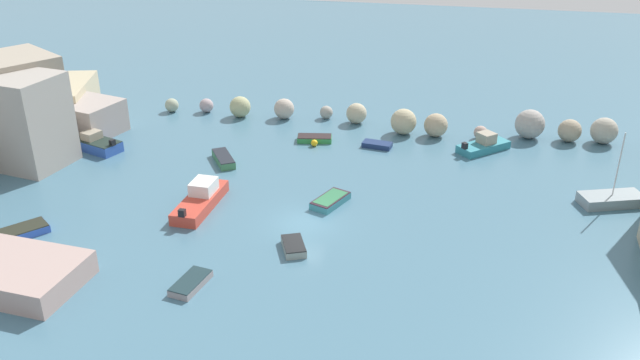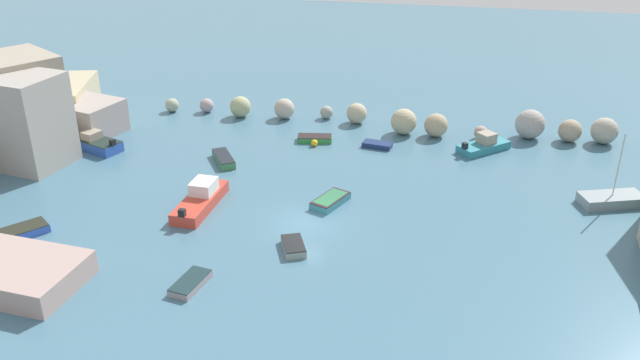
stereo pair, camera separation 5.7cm
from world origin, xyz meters
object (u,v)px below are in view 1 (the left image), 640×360
Objects in this scene: stone_dock at (14,273)px; moored_boat_10 at (16,233)px; moored_boat_4 at (484,145)px; moored_boat_5 at (611,199)px; moored_boat_9 at (330,200)px; moored_boat_6 at (294,246)px; moored_boat_3 at (377,145)px; moored_boat_1 at (315,138)px; moored_boat_2 at (224,159)px; channel_buoy at (314,143)px; moored_boat_7 at (201,199)px; moored_boat_8 at (97,144)px; moored_boat_0 at (191,283)px.

moored_boat_10 is (-3.29, 4.68, -0.46)m from stone_dock.
moored_boat_4 is at bearing -16.14° from moored_boat_10.
moored_boat_5 reaches higher than moored_boat_9.
moored_boat_6 is (-20.56, -10.93, -0.14)m from moored_boat_5.
moored_boat_6 is at bearing 89.21° from moored_boat_3.
moored_boat_2 is (-6.21, -6.08, 0.06)m from moored_boat_1.
channel_buoy is 17.07m from moored_boat_6.
moored_boat_7 is at bearing 59.91° from moored_boat_3.
stone_dock is 13.28m from moored_boat_7.
moored_boat_9 is at bearing 172.35° from moored_boat_5.
moored_boat_3 is 9.00m from moored_boat_4.
moored_boat_1 reaches higher than moored_boat_3.
moored_boat_6 is at bearing -117.12° from moored_boat_7.
moored_boat_2 is 7.74m from moored_boat_7.
moored_boat_3 is at bearing -167.14° from moored_boat_9.
moored_boat_8 is (-5.58, 19.13, -0.17)m from stone_dock.
moored_boat_6 reaches higher than moored_boat_1.
moored_boat_10 is (-15.26, -20.40, 0.03)m from moored_boat_1.
stone_dock is 26.90m from channel_buoy.
moored_boat_6 is (-11.69, -19.07, -0.23)m from moored_boat_4.
moored_boat_9 is at bearing -175.12° from moored_boat_8.
moored_boat_8 reaches higher than moored_boat_9.
channel_buoy is 14.41m from moored_boat_4.
moored_boat_4 is (20.69, 7.14, 0.18)m from moored_boat_2.
channel_buoy is at bearing 164.65° from moored_boat_6.
moored_boat_9 is (10.00, -5.32, -0.02)m from moored_boat_2.
moored_boat_3 is 0.47× the size of moored_boat_5.
moored_boat_10 is at bearing -106.38° from moored_boat_6.
stone_dock is 39.65m from moored_boat_5.
moored_boat_6 is (2.55, -16.88, -0.03)m from channel_buoy.
moored_boat_6 is at bearing 88.56° from moored_boat_1.
moored_boat_0 is 9.94m from moored_boat_7.
moored_boat_1 is 18.54m from moored_boat_8.
moored_boat_8 is (-20.34, 12.05, 0.31)m from moored_boat_6.
moored_boat_2 reaches higher than moored_boat_6.
moored_boat_4 is 0.84× the size of moored_boat_5.
moored_boat_4 is at bearing 173.95° from moored_boat_1.
moored_boat_5 is at bearing -162.38° from moored_boat_8.
moored_boat_5 reaches higher than moored_boat_8.
moored_boat_4 reaches higher than moored_boat_10.
moored_boat_2 is 1.01× the size of moored_boat_9.
moored_boat_0 is at bearing -19.54° from moored_boat_2.
moored_boat_5 is at bearing -47.99° from moored_boat_0.
moored_boat_2 reaches higher than moored_boat_0.
stone_dock reaches higher than channel_buoy.
moored_boat_8 reaches higher than moored_boat_2.
moored_boat_0 is 0.48× the size of moored_boat_7.
channel_buoy is 24.74m from moored_boat_10.
moored_boat_2 is 11.32m from moored_boat_9.
moored_boat_2 is at bearing 157.96° from moored_boat_5.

